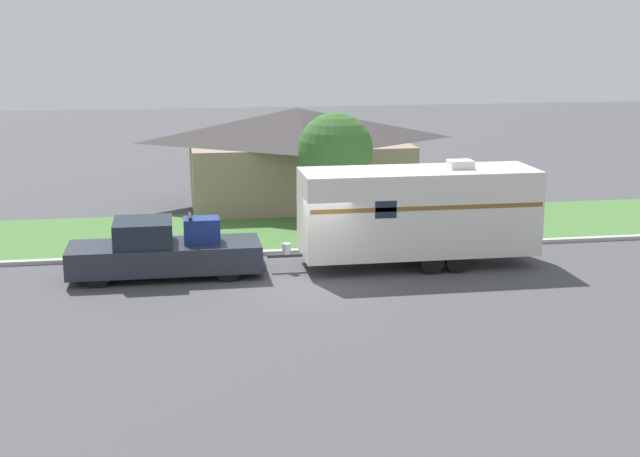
# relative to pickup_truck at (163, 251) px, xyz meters

# --- Properties ---
(ground_plane) EXTENTS (120.00, 120.00, 0.00)m
(ground_plane) POSITION_rel_pickup_truck_xyz_m (4.68, -1.50, -0.85)
(ground_plane) COLOR #47474C
(curb_strip) EXTENTS (80.00, 0.30, 0.14)m
(curb_strip) POSITION_rel_pickup_truck_xyz_m (4.68, 2.25, -0.78)
(curb_strip) COLOR #ADADA8
(curb_strip) RESTS_ON ground_plane
(lawn_strip) EXTENTS (80.00, 7.00, 0.03)m
(lawn_strip) POSITION_rel_pickup_truck_xyz_m (4.68, 5.90, -0.83)
(lawn_strip) COLOR #477538
(lawn_strip) RESTS_ON ground_plane
(house_across_street) EXTENTS (10.33, 7.50, 4.29)m
(house_across_street) POSITION_rel_pickup_truck_xyz_m (5.98, 11.58, 1.37)
(house_across_street) COLOR gray
(house_across_street) RESTS_ON ground_plane
(pickup_truck) EXTENTS (6.25, 2.09, 2.02)m
(pickup_truck) POSITION_rel_pickup_truck_xyz_m (0.00, 0.00, 0.00)
(pickup_truck) COLOR black
(pickup_truck) RESTS_ON ground_plane
(travel_trailer) EXTENTS (9.01, 2.51, 3.56)m
(travel_trailer) POSITION_rel_pickup_truck_xyz_m (8.46, -0.00, 1.02)
(travel_trailer) COLOR black
(travel_trailer) RESTS_ON ground_plane
(mailbox) EXTENTS (0.48, 0.20, 1.32)m
(mailbox) POSITION_rel_pickup_truck_xyz_m (12.21, 3.20, 0.17)
(mailbox) COLOR brown
(mailbox) RESTS_ON ground_plane
(tree_in_yard) EXTENTS (2.84, 2.84, 4.78)m
(tree_in_yard) POSITION_rel_pickup_truck_xyz_m (6.45, 4.45, 2.50)
(tree_in_yard) COLOR brown
(tree_in_yard) RESTS_ON ground_plane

